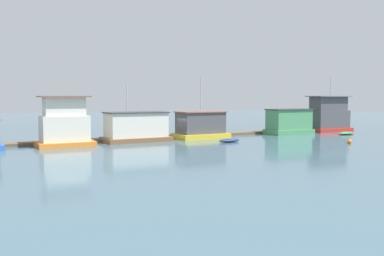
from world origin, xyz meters
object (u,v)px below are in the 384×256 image
(houseboat_yellow, at_px, (200,126))
(houseboat_red, at_px, (328,115))
(houseboat_green, at_px, (289,122))
(buoy_orange, at_px, (349,141))
(houseboat_brown, at_px, (136,127))
(dinghy_navy, at_px, (229,140))
(dinghy_green, at_px, (346,133))
(houseboat_orange, at_px, (64,125))

(houseboat_yellow, relative_size, houseboat_red, 0.93)
(houseboat_yellow, distance_m, houseboat_green, 13.60)
(houseboat_green, distance_m, buoy_orange, 12.91)
(houseboat_brown, height_order, buoy_orange, houseboat_brown)
(houseboat_yellow, height_order, houseboat_green, houseboat_yellow)
(houseboat_yellow, xyz_separation_m, dinghy_navy, (0.52, -5.57, -1.34))
(houseboat_red, xyz_separation_m, dinghy_green, (-1.89, -4.98, -2.16))
(dinghy_navy, distance_m, buoy_orange, 12.96)
(houseboat_brown, height_order, houseboat_green, houseboat_brown)
(houseboat_orange, bearing_deg, buoy_orange, -24.43)
(houseboat_brown, relative_size, houseboat_red, 0.94)
(houseboat_orange, bearing_deg, houseboat_brown, 7.00)
(buoy_orange, bearing_deg, dinghy_navy, 143.75)
(houseboat_brown, distance_m, houseboat_yellow, 8.33)
(houseboat_brown, relative_size, dinghy_navy, 2.50)
(dinghy_green, bearing_deg, houseboat_green, 144.07)
(houseboat_red, bearing_deg, houseboat_brown, 179.26)
(dinghy_green, bearing_deg, houseboat_brown, 169.16)
(houseboat_yellow, distance_m, dinghy_green, 20.39)
(houseboat_red, bearing_deg, houseboat_yellow, 179.67)
(houseboat_green, relative_size, dinghy_navy, 2.18)
(houseboat_yellow, relative_size, houseboat_green, 1.14)
(houseboat_yellow, bearing_deg, dinghy_navy, -84.65)
(dinghy_green, relative_size, buoy_orange, 6.29)
(houseboat_brown, distance_m, houseboat_red, 29.92)
(houseboat_green, xyz_separation_m, houseboat_red, (8.01, 0.55, 0.69))
(houseboat_red, height_order, dinghy_green, houseboat_red)
(buoy_orange, bearing_deg, houseboat_orange, 155.57)
(houseboat_yellow, distance_m, buoy_orange, 17.24)
(houseboat_yellow, xyz_separation_m, dinghy_green, (19.70, -5.10, -1.35))
(houseboat_brown, xyz_separation_m, houseboat_green, (21.91, -0.93, 0.06))
(dinghy_navy, relative_size, dinghy_green, 1.00)
(houseboat_green, xyz_separation_m, buoy_orange, (-2.61, -12.56, -1.42))
(houseboat_brown, distance_m, dinghy_green, 28.56)
(houseboat_orange, relative_size, buoy_orange, 11.93)
(houseboat_orange, xyz_separation_m, dinghy_green, (36.22, -4.36, -2.02))
(houseboat_green, relative_size, houseboat_red, 0.82)
(houseboat_yellow, bearing_deg, buoy_orange, -50.34)
(houseboat_red, bearing_deg, houseboat_green, -176.07)
(buoy_orange, bearing_deg, houseboat_green, 78.26)
(houseboat_orange, xyz_separation_m, dinghy_navy, (17.05, -4.83, -2.02))
(dinghy_navy, xyz_separation_m, buoy_orange, (10.45, -7.66, 0.04))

